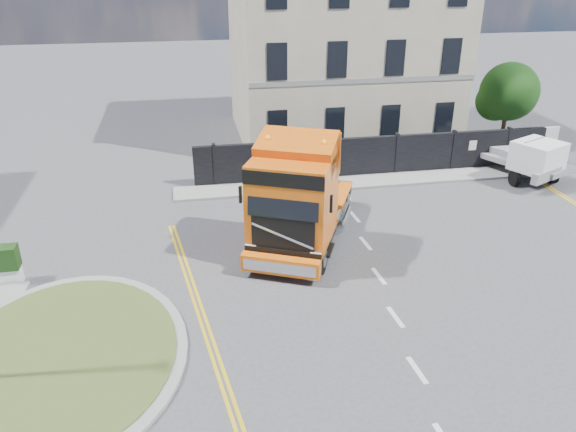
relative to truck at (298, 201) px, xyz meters
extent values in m
plane|color=#424244|center=(-0.60, -2.12, -1.95)|extent=(120.00, 120.00, 0.00)
cylinder|color=gray|center=(-7.60, -5.12, -1.89)|extent=(6.80, 6.80, 0.12)
cylinder|color=#445221|center=(-7.60, -5.12, -1.81)|extent=(6.20, 6.20, 0.05)
cube|color=black|center=(5.40, 6.88, -0.95)|extent=(18.00, 0.25, 2.00)
cube|color=silver|center=(13.90, 6.88, -0.95)|extent=(2.60, 0.12, 2.00)
cube|color=beige|center=(5.40, 14.38, 3.55)|extent=(12.00, 10.00, 11.00)
cylinder|color=#382619|center=(13.90, 9.88, -0.75)|extent=(0.24, 0.24, 2.40)
sphere|color=#143810|center=(13.90, 9.88, 1.25)|extent=(3.20, 3.20, 3.20)
sphere|color=#143810|center=(13.40, 10.28, 0.65)|extent=(2.20, 2.20, 2.20)
cube|color=gray|center=(5.40, 5.98, -1.89)|extent=(20.00, 1.60, 0.12)
cube|color=black|center=(0.51, 1.10, -1.13)|extent=(5.30, 7.32, 0.49)
cube|color=orange|center=(-0.29, -0.62, 0.39)|extent=(3.65, 3.70, 3.04)
cube|color=orange|center=(0.19, 0.41, 1.64)|extent=(2.87, 2.03, 1.52)
cube|color=black|center=(-0.88, -1.88, 0.82)|extent=(2.19, 1.07, 1.14)
cube|color=orange|center=(-1.02, -2.19, -1.35)|extent=(2.62, 1.49, 0.60)
cylinder|color=black|center=(-1.72, -0.91, -1.38)|extent=(0.79, 1.17, 1.13)
cylinder|color=gray|center=(-1.72, -0.91, -1.38)|extent=(0.61, 0.73, 0.62)
cylinder|color=black|center=(0.41, -1.90, -1.38)|extent=(0.79, 1.17, 1.13)
cylinder|color=gray|center=(0.41, -1.90, -1.38)|extent=(0.61, 0.73, 0.62)
cylinder|color=black|center=(-0.09, 2.58, -1.38)|extent=(0.79, 1.17, 1.13)
cylinder|color=gray|center=(-0.09, 2.58, -1.38)|extent=(0.61, 0.73, 0.62)
cylinder|color=black|center=(2.03, 1.59, -1.38)|extent=(0.79, 1.17, 1.13)
cylinder|color=gray|center=(2.03, 1.59, -1.38)|extent=(0.61, 0.73, 0.62)
cylinder|color=black|center=(0.46, 3.76, -1.38)|extent=(0.79, 1.17, 1.13)
cylinder|color=gray|center=(0.46, 3.76, -1.38)|extent=(0.61, 0.73, 0.62)
cylinder|color=black|center=(2.58, 2.77, -1.38)|extent=(0.79, 1.17, 1.13)
cylinder|color=gray|center=(2.58, 2.77, -1.38)|extent=(0.61, 0.73, 0.62)
cube|color=gray|center=(12.44, 5.88, -1.21)|extent=(4.00, 5.41, 0.26)
cube|color=silver|center=(12.44, 4.30, -0.53)|extent=(2.62, 2.57, 1.37)
cylinder|color=black|center=(11.44, 4.30, -1.58)|extent=(0.26, 0.74, 0.74)
cylinder|color=black|center=(13.44, 4.30, -1.58)|extent=(0.26, 0.74, 0.74)
cylinder|color=black|center=(11.44, 7.45, -1.58)|extent=(0.26, 0.74, 0.74)
cylinder|color=black|center=(13.44, 7.45, -1.58)|extent=(0.26, 0.74, 0.74)
camera|label=1|loc=(-3.76, -18.29, 8.09)|focal=35.00mm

